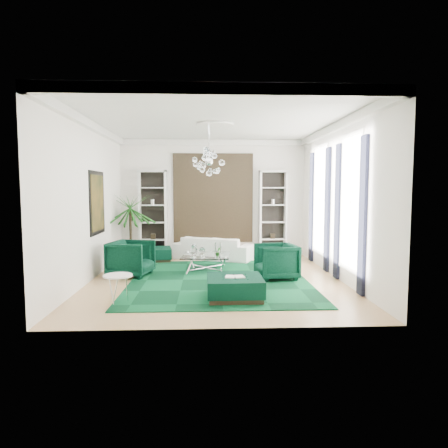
{
  "coord_description": "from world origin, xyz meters",
  "views": [
    {
      "loc": [
        -0.21,
        -9.62,
        2.2
      ],
      "look_at": [
        0.23,
        0.5,
        1.31
      ],
      "focal_mm": 32.0,
      "sensor_mm": 36.0,
      "label": 1
    }
  ],
  "objects_px": {
    "palm": "(130,218)",
    "sofa": "(214,248)",
    "coffee_table": "(206,263)",
    "ottoman_side": "(156,254)",
    "armchair_left": "(131,258)",
    "ottoman_front": "(235,288)",
    "armchair_right": "(276,261)",
    "side_table": "(118,289)"
  },
  "relations": [
    {
      "from": "armchair_right",
      "to": "sofa",
      "type": "bearing_deg",
      "value": -159.15
    },
    {
      "from": "coffee_table",
      "to": "ottoman_side",
      "type": "height_order",
      "value": "coffee_table"
    },
    {
      "from": "sofa",
      "to": "ottoman_side",
      "type": "height_order",
      "value": "sofa"
    },
    {
      "from": "armchair_right",
      "to": "ottoman_side",
      "type": "xyz_separation_m",
      "value": [
        -3.26,
        2.58,
        -0.23
      ]
    },
    {
      "from": "ottoman_side",
      "to": "side_table",
      "type": "relative_size",
      "value": 1.62
    },
    {
      "from": "coffee_table",
      "to": "palm",
      "type": "height_order",
      "value": "palm"
    },
    {
      "from": "armchair_left",
      "to": "ottoman_front",
      "type": "bearing_deg",
      "value": -118.91
    },
    {
      "from": "ottoman_front",
      "to": "sofa",
      "type": "bearing_deg",
      "value": 94.23
    },
    {
      "from": "ottoman_front",
      "to": "side_table",
      "type": "xyz_separation_m",
      "value": [
        -2.27,
        -0.21,
        0.05
      ]
    },
    {
      "from": "armchair_left",
      "to": "sofa",
      "type": "bearing_deg",
      "value": -29.53
    },
    {
      "from": "coffee_table",
      "to": "side_table",
      "type": "distance_m",
      "value": 3.43
    },
    {
      "from": "ottoman_side",
      "to": "armchair_right",
      "type": "bearing_deg",
      "value": -38.38
    },
    {
      "from": "coffee_table",
      "to": "ottoman_side",
      "type": "distance_m",
      "value": 2.17
    },
    {
      "from": "ottoman_side",
      "to": "sofa",
      "type": "bearing_deg",
      "value": 7.29
    },
    {
      "from": "side_table",
      "to": "coffee_table",
      "type": "bearing_deg",
      "value": 60.43
    },
    {
      "from": "armchair_right",
      "to": "side_table",
      "type": "relative_size",
      "value": 1.71
    },
    {
      "from": "armchair_left",
      "to": "ottoman_side",
      "type": "xyz_separation_m",
      "value": [
        0.35,
        2.13,
        -0.25
      ]
    },
    {
      "from": "side_table",
      "to": "ottoman_front",
      "type": "bearing_deg",
      "value": 5.21
    },
    {
      "from": "sofa",
      "to": "palm",
      "type": "bearing_deg",
      "value": 25.49
    },
    {
      "from": "sofa",
      "to": "armchair_right",
      "type": "distance_m",
      "value": 3.17
    },
    {
      "from": "ottoman_side",
      "to": "side_table",
      "type": "height_order",
      "value": "side_table"
    },
    {
      "from": "armchair_left",
      "to": "palm",
      "type": "bearing_deg",
      "value": 23.24
    },
    {
      "from": "armchair_left",
      "to": "coffee_table",
      "type": "xyz_separation_m",
      "value": [
        1.89,
        0.6,
        -0.24
      ]
    },
    {
      "from": "armchair_right",
      "to": "ottoman_side",
      "type": "distance_m",
      "value": 4.16
    },
    {
      "from": "armchair_left",
      "to": "ottoman_side",
      "type": "bearing_deg",
      "value": 3.24
    },
    {
      "from": "ottoman_side",
      "to": "side_table",
      "type": "distance_m",
      "value": 4.52
    },
    {
      "from": "ottoman_side",
      "to": "side_table",
      "type": "xyz_separation_m",
      "value": [
        -0.15,
        -4.52,
        0.07
      ]
    },
    {
      "from": "armchair_right",
      "to": "coffee_table",
      "type": "height_order",
      "value": "armchair_right"
    },
    {
      "from": "side_table",
      "to": "palm",
      "type": "xyz_separation_m",
      "value": [
        -0.62,
        4.62,
        1.05
      ]
    },
    {
      "from": "ottoman_front",
      "to": "palm",
      "type": "relative_size",
      "value": 0.42
    },
    {
      "from": "armchair_left",
      "to": "ottoman_side",
      "type": "relative_size",
      "value": 1.1
    },
    {
      "from": "sofa",
      "to": "palm",
      "type": "distance_m",
      "value": 2.73
    },
    {
      "from": "ottoman_side",
      "to": "ottoman_front",
      "type": "height_order",
      "value": "ottoman_front"
    },
    {
      "from": "ottoman_side",
      "to": "coffee_table",
      "type": "bearing_deg",
      "value": -44.91
    },
    {
      "from": "coffee_table",
      "to": "ottoman_side",
      "type": "bearing_deg",
      "value": 135.09
    },
    {
      "from": "side_table",
      "to": "palm",
      "type": "height_order",
      "value": "palm"
    },
    {
      "from": "sofa",
      "to": "ottoman_front",
      "type": "relative_size",
      "value": 2.21
    },
    {
      "from": "sofa",
      "to": "side_table",
      "type": "distance_m",
      "value": 5.13
    },
    {
      "from": "armchair_left",
      "to": "ottoman_front",
      "type": "xyz_separation_m",
      "value": [
        2.47,
        -2.18,
        -0.23
      ]
    },
    {
      "from": "armchair_left",
      "to": "coffee_table",
      "type": "relative_size",
      "value": 0.79
    },
    {
      "from": "palm",
      "to": "sofa",
      "type": "bearing_deg",
      "value": 2.83
    },
    {
      "from": "armchair_right",
      "to": "ottoman_front",
      "type": "bearing_deg",
      "value": -40.24
    }
  ]
}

